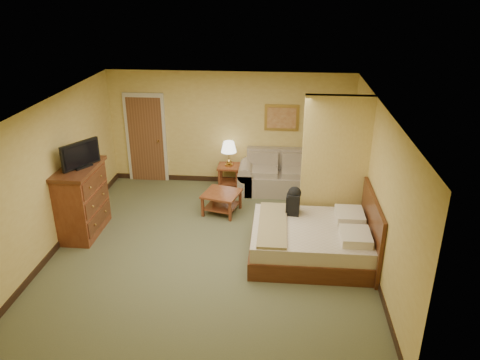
# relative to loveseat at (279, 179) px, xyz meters

# --- Properties ---
(floor) EXTENTS (6.00, 6.00, 0.00)m
(floor) POSITION_rel_loveseat_xyz_m (-1.16, -2.58, -0.30)
(floor) COLOR brown
(floor) RESTS_ON ground
(ceiling) EXTENTS (6.00, 6.00, 0.00)m
(ceiling) POSITION_rel_loveseat_xyz_m (-1.16, -2.58, 2.30)
(ceiling) COLOR white
(ceiling) RESTS_ON back_wall
(back_wall) EXTENTS (5.50, 0.02, 2.60)m
(back_wall) POSITION_rel_loveseat_xyz_m (-1.16, 0.42, 1.00)
(back_wall) COLOR #DBBC5D
(back_wall) RESTS_ON floor
(left_wall) EXTENTS (0.02, 6.00, 2.60)m
(left_wall) POSITION_rel_loveseat_xyz_m (-3.91, -2.58, 1.00)
(left_wall) COLOR #DBBC5D
(left_wall) RESTS_ON floor
(right_wall) EXTENTS (0.02, 6.00, 2.60)m
(right_wall) POSITION_rel_loveseat_xyz_m (1.59, -2.58, 1.00)
(right_wall) COLOR #DBBC5D
(right_wall) RESTS_ON floor
(partition) EXTENTS (1.20, 0.15, 2.60)m
(partition) POSITION_rel_loveseat_xyz_m (0.99, -1.65, 1.00)
(partition) COLOR #DBBC5D
(partition) RESTS_ON floor
(door) EXTENTS (0.94, 0.16, 2.10)m
(door) POSITION_rel_loveseat_xyz_m (-3.11, 0.39, 0.73)
(door) COLOR beige
(door) RESTS_ON floor
(baseboard) EXTENTS (5.50, 0.02, 0.12)m
(baseboard) POSITION_rel_loveseat_xyz_m (-1.16, 0.41, -0.24)
(baseboard) COLOR black
(baseboard) RESTS_ON floor
(loveseat) EXTENTS (1.83, 0.85, 0.93)m
(loveseat) POSITION_rel_loveseat_xyz_m (0.00, 0.00, 0.00)
(loveseat) COLOR gray
(loveseat) RESTS_ON floor
(side_table) EXTENTS (0.50, 0.50, 0.55)m
(side_table) POSITION_rel_loveseat_xyz_m (-1.15, 0.07, 0.06)
(side_table) COLOR maroon
(side_table) RESTS_ON floor
(table_lamp) EXTENTS (0.34, 0.34, 0.57)m
(table_lamp) POSITION_rel_loveseat_xyz_m (-1.15, 0.07, 0.68)
(table_lamp) COLOR #B99244
(table_lamp) RESTS_ON side_table
(coffee_table) EXTENTS (0.84, 0.84, 0.44)m
(coffee_table) POSITION_rel_loveseat_xyz_m (-1.16, -1.17, 0.02)
(coffee_table) COLOR maroon
(coffee_table) RESTS_ON floor
(wall_picture) EXTENTS (0.76, 0.04, 0.59)m
(wall_picture) POSITION_rel_loveseat_xyz_m (-0.00, 0.40, 1.30)
(wall_picture) COLOR #B78E3F
(wall_picture) RESTS_ON back_wall
(dresser) EXTENTS (0.66, 1.25, 1.33)m
(dresser) POSITION_rel_loveseat_xyz_m (-3.64, -2.21, 0.37)
(dresser) COLOR maroon
(dresser) RESTS_ON floor
(tv) EXTENTS (0.45, 0.70, 0.47)m
(tv) POSITION_rel_loveseat_xyz_m (-3.54, -2.21, 1.26)
(tv) COLOR black
(tv) RESTS_ON dresser
(bed) EXTENTS (2.11, 1.79, 1.16)m
(bed) POSITION_rel_loveseat_xyz_m (0.66, -2.68, 0.01)
(bed) COLOR #492111
(bed) RESTS_ON floor
(backpack) EXTENTS (0.24, 0.31, 0.51)m
(backpack) POSITION_rel_loveseat_xyz_m (0.27, -2.18, 0.54)
(backpack) COLOR black
(backpack) RESTS_ON bed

